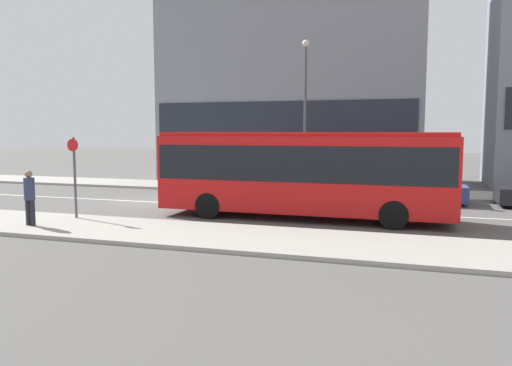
{
  "coord_description": "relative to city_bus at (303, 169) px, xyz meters",
  "views": [
    {
      "loc": [
        11.72,
        -19.9,
        3.21
      ],
      "look_at": [
        5.84,
        -1.77,
        1.22
      ],
      "focal_mm": 35.0,
      "sensor_mm": 36.0,
      "label": 1
    }
  ],
  "objects": [
    {
      "name": "sidewalk_near",
      "position": [
        -7.74,
        -4.18,
        -1.76
      ],
      "size": [
        44.0,
        3.5,
        0.13
      ],
      "color": "#A39E93",
      "rests_on": "ground_plane"
    },
    {
      "name": "lane_centerline",
      "position": [
        -7.74,
        2.07,
        -1.82
      ],
      "size": [
        41.8,
        0.16,
        0.01
      ],
      "color": "silver",
      "rests_on": "ground_plane"
    },
    {
      "name": "apartment_block_left_tower",
      "position": [
        -4.12,
        14.75,
        5.28
      ],
      "size": [
        16.84,
        6.44,
        14.23
      ],
      "color": "gray",
      "rests_on": "ground_plane"
    },
    {
      "name": "parked_car_0",
      "position": [
        4.01,
        5.47,
        -1.17
      ],
      "size": [
        4.13,
        1.69,
        1.4
      ],
      "color": "navy",
      "rests_on": "ground_plane"
    },
    {
      "name": "city_bus",
      "position": [
        0.0,
        0.0,
        0.0
      ],
      "size": [
        10.67,
        2.52,
        3.17
      ],
      "rotation": [
        0.0,
        0.0,
        0.04
      ],
      "color": "red",
      "rests_on": "ground_plane"
    },
    {
      "name": "sidewalk_far",
      "position": [
        -7.74,
        8.32,
        -1.76
      ],
      "size": [
        44.0,
        3.5,
        0.13
      ],
      "color": "#A39E93",
      "rests_on": "ground_plane"
    },
    {
      "name": "ground_plane",
      "position": [
        -7.74,
        2.07,
        -1.83
      ],
      "size": [
        120.0,
        120.0,
        0.0
      ],
      "primitive_type": "plane",
      "color": "#595654"
    },
    {
      "name": "bus_stop_sign",
      "position": [
        -7.57,
        -3.08,
        -0.03
      ],
      "size": [
        0.44,
        0.12,
        2.86
      ],
      "color": "#4C4C51",
      "rests_on": "sidewalk_near"
    },
    {
      "name": "street_lamp",
      "position": [
        -1.48,
        7.01,
        2.88
      ],
      "size": [
        0.36,
        0.36,
        7.6
      ],
      "color": "#4C4C51",
      "rests_on": "sidewalk_far"
    },
    {
      "name": "pedestrian_near_stop",
      "position": [
        -8.04,
        -4.76,
        -0.66
      ],
      "size": [
        0.35,
        0.34,
        1.81
      ],
      "rotation": [
        0.0,
        0.0,
        -0.04
      ],
      "color": "#23232D",
      "rests_on": "sidewalk_near"
    }
  ]
}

